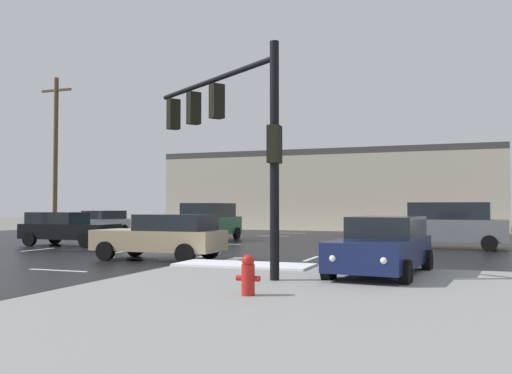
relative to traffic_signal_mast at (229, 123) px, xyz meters
The scene contains 14 objects.
ground_plane 8.65m from the traffic_signal_mast, 132.92° to the left, with size 120.00×120.00×0.00m, color slate.
road_asphalt 8.65m from the traffic_signal_mast, 132.92° to the left, with size 44.00×44.00×0.02m, color black.
snow_strip_curbside 4.23m from the traffic_signal_mast, 96.88° to the left, with size 4.00×1.60×0.06m, color white.
lane_markings 7.08m from the traffic_signal_mast, 133.46° to the left, with size 36.15×36.15×0.01m.
traffic_signal_mast is the anchor object (origin of this frame).
fire_hydrant 5.28m from the traffic_signal_mast, 61.82° to the right, with size 0.48×0.26×0.79m.
strip_building_background 34.11m from the traffic_signal_mast, 97.87° to the left, with size 27.82×8.00×6.53m.
sedan_silver 23.24m from the traffic_signal_mast, 134.07° to the left, with size 2.37×4.66×1.58m.
sedan_black 14.59m from the traffic_signal_mast, 145.51° to the left, with size 4.58×2.13×1.58m.
sedan_navy 5.16m from the traffic_signal_mast, 15.97° to the left, with size 2.40×4.67×1.58m.
suv_green 16.02m from the traffic_signal_mast, 116.80° to the left, with size 2.20×4.85×2.03m.
suv_grey 13.83m from the traffic_signal_mast, 66.67° to the left, with size 4.95×2.47×2.03m.
sedan_tan 6.07m from the traffic_signal_mast, 139.18° to the left, with size 4.57×2.09×1.58m.
utility_pole_far 23.40m from the traffic_signal_mast, 140.64° to the left, with size 2.20×0.28×10.01m.
Camera 1 is at (10.90, -19.18, 1.87)m, focal length 39.01 mm.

